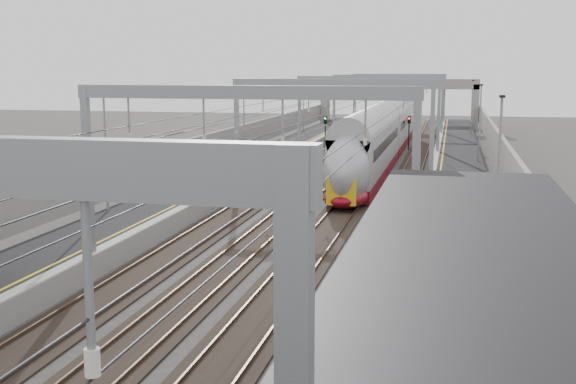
% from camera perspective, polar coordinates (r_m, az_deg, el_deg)
% --- Properties ---
extents(platform_left, '(4.00, 120.00, 1.00)m').
position_cam_1_polar(platform_left, '(51.39, -4.87, 1.03)').
color(platform_left, black).
rests_on(platform_left, ground).
extents(platform_right, '(4.00, 120.00, 1.00)m').
position_cam_1_polar(platform_right, '(49.01, 13.26, 0.39)').
color(platform_right, black).
rests_on(platform_right, ground).
extents(tracks, '(11.40, 140.00, 0.20)m').
position_cam_1_polar(tracks, '(49.65, 3.97, 0.21)').
color(tracks, black).
rests_on(tracks, ground).
extents(overhead_line, '(13.00, 140.00, 6.60)m').
position_cam_1_polar(overhead_line, '(55.56, 5.11, 7.52)').
color(overhead_line, gray).
rests_on(overhead_line, platform_left).
extents(overbridge, '(22.00, 2.20, 6.90)m').
position_cam_1_polar(overbridge, '(103.71, 8.75, 7.95)').
color(overbridge, gray).
rests_on(overbridge, ground).
extents(wall_left, '(0.30, 120.00, 3.20)m').
position_cam_1_polar(wall_left, '(52.30, -8.23, 2.33)').
color(wall_left, gray).
rests_on(wall_left, ground).
extents(wall_right, '(0.30, 120.00, 3.20)m').
position_cam_1_polar(wall_right, '(48.99, 17.05, 1.52)').
color(wall_right, gray).
rests_on(wall_right, ground).
extents(train, '(2.72, 49.49, 4.29)m').
position_cam_1_polar(train, '(63.46, 7.36, 4.08)').
color(train, maroon).
rests_on(train, ground).
extents(signal_green, '(0.32, 0.32, 3.48)m').
position_cam_1_polar(signal_green, '(74.37, 2.96, 5.20)').
color(signal_green, black).
rests_on(signal_green, ground).
extents(signal_red_near, '(0.32, 0.32, 3.48)m').
position_cam_1_polar(signal_red_near, '(75.15, 9.54, 5.12)').
color(signal_red_near, black).
rests_on(signal_red_near, ground).
extents(signal_red_far, '(0.32, 0.32, 3.48)m').
position_cam_1_polar(signal_red_far, '(77.11, 11.27, 5.18)').
color(signal_red_far, black).
rests_on(signal_red_far, ground).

